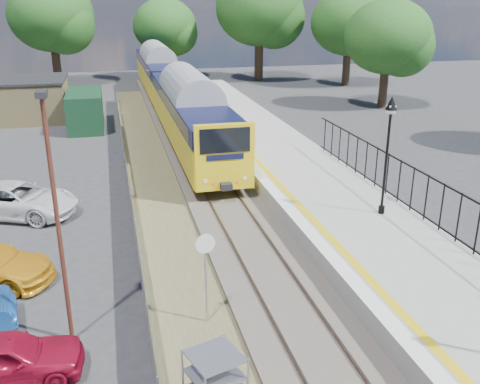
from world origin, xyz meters
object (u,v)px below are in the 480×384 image
object	(u,v)px
train	(170,86)
speed_sign	(206,264)
victorian_lamp_north	(389,128)
car_white	(17,200)
car_red	(5,359)
carpark_lamp	(56,208)

from	to	relation	value
train	speed_sign	distance (m)	29.60
victorian_lamp_north	speed_sign	distance (m)	9.32
speed_sign	car_white	xyz separation A→B (m)	(-6.46, 9.96, -1.22)
speed_sign	car_white	distance (m)	11.93
car_red	speed_sign	bearing A→B (deg)	-76.20
train	carpark_lamp	xyz separation A→B (m)	(-6.25, -29.37, 1.57)
speed_sign	car_red	xyz separation A→B (m)	(-5.20, -1.23, -1.31)
speed_sign	car_white	bearing A→B (deg)	115.44
train	car_red	distance (m)	31.72
speed_sign	car_white	size ratio (longest dim) A/B	0.55
victorian_lamp_north	car_red	size ratio (longest dim) A/B	1.24
victorian_lamp_north	car_white	world-z (taller)	victorian_lamp_north
speed_sign	car_white	world-z (taller)	speed_sign
train	car_red	bearing A→B (deg)	-104.08
train	car_white	bearing A→B (deg)	-114.64
victorian_lamp_north	speed_sign	xyz separation A→B (m)	(-7.80, -4.52, -2.36)
victorian_lamp_north	car_red	xyz separation A→B (m)	(-13.00, -5.75, -3.66)
victorian_lamp_north	carpark_lamp	world-z (taller)	carpark_lamp
speed_sign	victorian_lamp_north	bearing A→B (deg)	22.58
speed_sign	car_red	world-z (taller)	speed_sign
car_red	victorian_lamp_north	bearing A→B (deg)	-65.67
train	carpark_lamp	size ratio (longest dim) A/B	5.97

